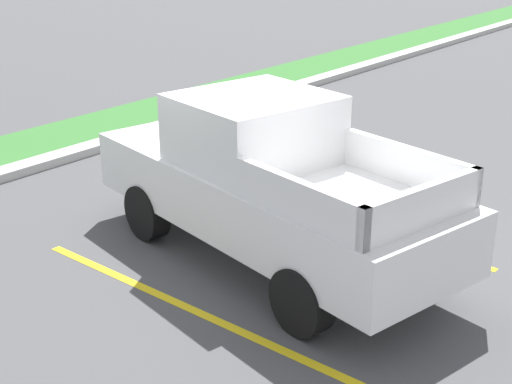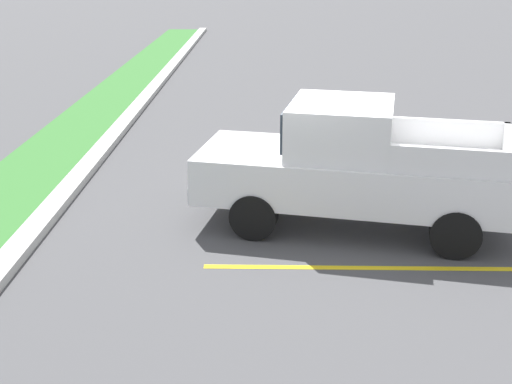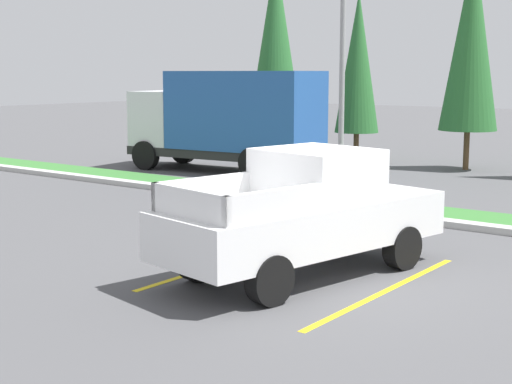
{
  "view_description": "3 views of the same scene",
  "coord_description": "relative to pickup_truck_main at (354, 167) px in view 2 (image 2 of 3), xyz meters",
  "views": [
    {
      "loc": [
        -6.9,
        -5.58,
        4.25
      ],
      "look_at": [
        -0.38,
        -0.22,
        0.96
      ],
      "focal_mm": 51.74,
      "sensor_mm": 36.0,
      "label": 1
    },
    {
      "loc": [
        -10.09,
        1.19,
        4.34
      ],
      "look_at": [
        -0.9,
        1.36,
        0.86
      ],
      "focal_mm": 44.68,
      "sensor_mm": 36.0,
      "label": 2
    },
    {
      "loc": [
        6.57,
        -10.6,
        3.35
      ],
      "look_at": [
        -1.06,
        -0.48,
        1.35
      ],
      "focal_mm": 53.18,
      "sensor_mm": 36.0,
      "label": 3
    }
  ],
  "objects": [
    {
      "name": "parking_line_near",
      "position": [
        -1.56,
        -0.05,
        -1.04
      ],
      "size": [
        0.12,
        4.8,
        0.01
      ],
      "primitive_type": "cube",
      "color": "yellow",
      "rests_on": "ground"
    },
    {
      "name": "parking_line_far",
      "position": [
        1.54,
        -0.05,
        -1.04
      ],
      "size": [
        0.12,
        4.8,
        0.01
      ],
      "primitive_type": "cube",
      "color": "yellow",
      "rests_on": "ground"
    },
    {
      "name": "curb_strip",
      "position": [
        0.2,
        5.24,
        -0.97
      ],
      "size": [
        56.0,
        0.4,
        0.15
      ],
      "primitive_type": "cube",
      "color": "#B2B2AD",
      "rests_on": "ground"
    },
    {
      "name": "ground_plane",
      "position": [
        0.2,
        0.24,
        -1.04
      ],
      "size": [
        120.0,
        120.0,
        0.0
      ],
      "primitive_type": "plane",
      "color": "#4C4C4F"
    },
    {
      "name": "pickup_truck_main",
      "position": [
        0.0,
        0.0,
        0.0
      ],
      "size": [
        2.89,
        5.49,
        2.1
      ],
      "color": "black",
      "rests_on": "ground"
    }
  ]
}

